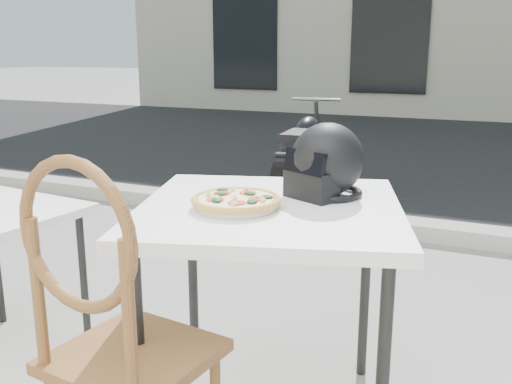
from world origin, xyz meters
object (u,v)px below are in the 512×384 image
at_px(cafe_table_main, 270,226).
at_px(pizza, 236,200).
at_px(cafe_chair_main, 112,324).
at_px(plate, 236,206).
at_px(motorcycle, 304,157).
at_px(helmet, 326,164).

relative_size(cafe_table_main, pizza, 3.54).
bearing_deg(cafe_table_main, cafe_chair_main, -111.51).
bearing_deg(pizza, plate, -109.01).
relative_size(cafe_chair_main, motorcycle, 0.60).
bearing_deg(plate, motorcycle, 105.69).
bearing_deg(cafe_chair_main, plate, -99.37).
bearing_deg(motorcycle, pizza, -79.98).
relative_size(plate, motorcycle, 0.19).
distance_m(cafe_table_main, cafe_chair_main, 0.64).
bearing_deg(cafe_table_main, pizza, -132.00).
xyz_separation_m(plate, motorcycle, (-0.92, 3.27, -0.45)).
bearing_deg(cafe_table_main, plate, -131.96).
bearing_deg(cafe_chair_main, motorcycle, -71.15).
distance_m(helmet, motorcycle, 3.25).
distance_m(cafe_table_main, plate, 0.15).
height_order(plate, cafe_chair_main, cafe_chair_main).
relative_size(cafe_table_main, motorcycle, 0.61).
height_order(cafe_chair_main, motorcycle, cafe_chair_main).
bearing_deg(motorcycle, cafe_table_main, -78.17).
bearing_deg(helmet, pizza, -102.41).
xyz_separation_m(pizza, cafe_chair_main, (-0.15, -0.49, -0.25)).
relative_size(plate, helmet, 0.97).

